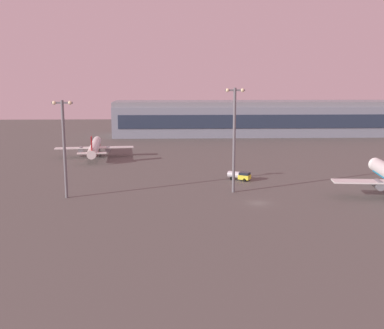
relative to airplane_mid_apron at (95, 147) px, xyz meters
name	(u,v)px	position (x,y,z in m)	size (l,w,h in m)	color
ground_plane	(258,203)	(47.39, -63.56, -3.42)	(416.00, 416.00, 0.00)	#56544F
terminal_building	(269,118)	(73.50, 58.73, 4.68)	(147.49, 22.40, 16.40)	gray
airplane_mid_apron	(95,147)	(0.00, 0.00, 0.00)	(27.50, 35.26, 9.04)	silver
fuel_truck	(240,175)	(46.40, -39.73, -2.05)	(6.51, 4.96, 2.35)	yellow
apron_light_west	(64,142)	(2.86, -57.25, 9.87)	(4.80, 0.90, 22.97)	slate
apron_light_central	(234,134)	(42.95, -53.27, 11.24)	(4.80, 0.90, 25.64)	slate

